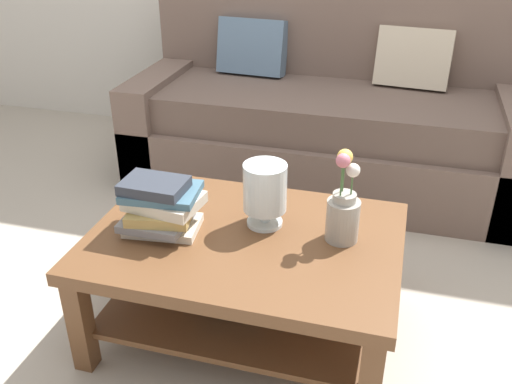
% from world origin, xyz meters
% --- Properties ---
extents(ground_plane, '(10.00, 10.00, 0.00)m').
position_xyz_m(ground_plane, '(0.00, 0.00, 0.00)').
color(ground_plane, '#ADA393').
extents(couch, '(2.19, 0.90, 1.06)m').
position_xyz_m(couch, '(0.11, 1.02, 0.36)').
color(couch, brown).
rests_on(couch, ground).
extents(coffee_table, '(1.12, 0.79, 0.44)m').
position_xyz_m(coffee_table, '(0.04, -0.41, 0.31)').
color(coffee_table, brown).
rests_on(coffee_table, ground).
extents(book_stack_main, '(0.29, 0.24, 0.20)m').
position_xyz_m(book_stack_main, '(-0.26, -0.46, 0.54)').
color(book_stack_main, beige).
rests_on(book_stack_main, coffee_table).
extents(glass_hurricane_vase, '(0.16, 0.16, 0.24)m').
position_xyz_m(glass_hurricane_vase, '(0.09, -0.32, 0.58)').
color(glass_hurricane_vase, silver).
rests_on(glass_hurricane_vase, coffee_table).
extents(flower_pitcher, '(0.12, 0.12, 0.34)m').
position_xyz_m(flower_pitcher, '(0.38, -0.34, 0.55)').
color(flower_pitcher, '#9E998E').
rests_on(flower_pitcher, coffee_table).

